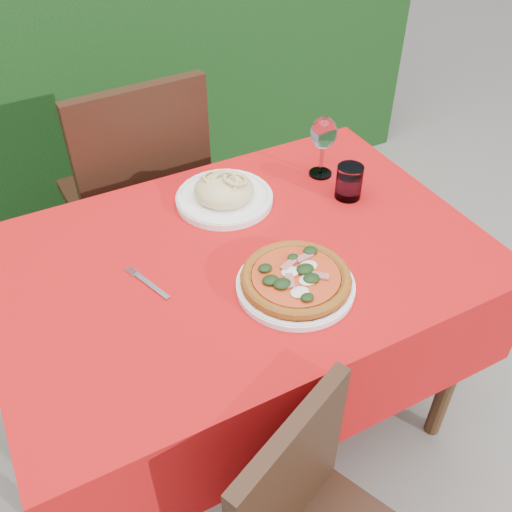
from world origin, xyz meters
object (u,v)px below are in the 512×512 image
chair_far (139,189)px  fork (152,286)px  pizza_plate (296,280)px  wine_glass (324,135)px  pasta_plate (224,193)px  water_glass (349,183)px

chair_far → fork: bearing=73.2°
pizza_plate → wine_glass: (0.33, 0.40, 0.11)m
pasta_plate → water_glass: (0.33, -0.14, 0.02)m
chair_far → wine_glass: chair_far is taller
chair_far → pizza_plate: size_ratio=3.45×
pizza_plate → pasta_plate: (0.00, 0.40, 0.00)m
pizza_plate → water_glass: water_glass is taller
pasta_plate → water_glass: size_ratio=2.79×
pizza_plate → water_glass: size_ratio=2.86×
pizza_plate → fork: 0.35m
water_glass → wine_glass: bearing=92.7°
pizza_plate → pasta_plate: 0.40m
chair_far → fork: 0.72m
pizza_plate → fork: size_ratio=1.68×
chair_far → fork: chair_far is taller
wine_glass → chair_far: bearing=135.8°
chair_far → water_glass: 0.78m
wine_glass → fork: (-0.63, -0.23, -0.13)m
wine_glass → fork: bearing=-160.1°
pizza_plate → chair_far: bearing=98.9°
chair_far → pasta_plate: (0.13, -0.44, 0.21)m
chair_far → wine_glass: bearing=133.6°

